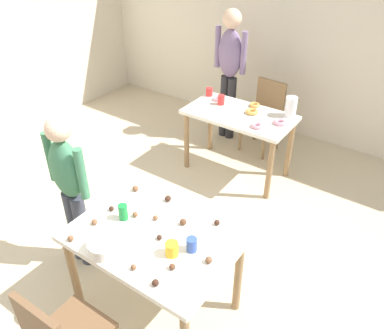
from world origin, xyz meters
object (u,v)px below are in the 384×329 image
object	(u,v)px
person_adult_far	(230,64)
pitcher_far	(291,107)
chair_far_table	(265,112)
mixing_bowl	(104,247)
soda_can	(123,212)
dining_table_near	(153,247)
person_girl_near	(69,183)
dining_table_far	(239,123)

from	to	relation	value
person_adult_far	pitcher_far	distance (m)	1.08
chair_far_table	pitcher_far	xyz separation A→B (m)	(0.47, -0.43, 0.36)
mixing_bowl	soda_can	xyz separation A→B (m)	(-0.12, 0.31, 0.02)
pitcher_far	mixing_bowl	bearing A→B (deg)	-94.68
chair_far_table	person_adult_far	xyz separation A→B (m)	(-0.52, -0.01, 0.50)
pitcher_far	dining_table_near	bearing A→B (deg)	-91.08
soda_can	dining_table_near	bearing A→B (deg)	-4.01
dining_table_near	person_adult_far	bearing A→B (deg)	109.75
person_adult_far	mixing_bowl	world-z (taller)	person_adult_far
person_adult_far	mixing_bowl	size ratio (longest dim) A/B	7.86
person_girl_near	pitcher_far	world-z (taller)	person_girl_near
dining_table_far	person_adult_far	world-z (taller)	person_adult_far
mixing_bowl	chair_far_table	bearing A→B (deg)	95.10
person_girl_near	soda_can	size ratio (longest dim) A/B	11.52
dining_table_near	mixing_bowl	world-z (taller)	mixing_bowl
mixing_bowl	soda_can	bearing A→B (deg)	111.04
mixing_bowl	dining_table_near	bearing A→B (deg)	60.62
dining_table_far	chair_far_table	distance (m)	0.69
soda_can	dining_table_far	bearing A→B (deg)	94.19
person_girl_near	person_adult_far	distance (m)	2.63
dining_table_near	mixing_bowl	xyz separation A→B (m)	(-0.16, -0.29, 0.15)
dining_table_near	pitcher_far	size ratio (longest dim) A/B	5.27
person_adult_far	dining_table_near	bearing A→B (deg)	-70.25
chair_far_table	pitcher_far	distance (m)	0.73
dining_table_near	person_girl_near	size ratio (longest dim) A/B	0.81
chair_far_table	person_girl_near	size ratio (longest dim) A/B	0.62
chair_far_table	mixing_bowl	xyz separation A→B (m)	(0.26, -2.95, 0.30)
dining_table_near	person_adult_far	xyz separation A→B (m)	(-0.95, 2.65, 0.35)
dining_table_far	mixing_bowl	distance (m)	2.30
person_adult_far	soda_can	size ratio (longest dim) A/B	13.50
chair_far_table	mixing_bowl	bearing A→B (deg)	-84.90
mixing_bowl	pitcher_far	xyz separation A→B (m)	(0.21, 2.52, 0.06)
person_girl_near	dining_table_far	bearing A→B (deg)	77.91
pitcher_far	person_girl_near	bearing A→B (deg)	-111.96
pitcher_far	dining_table_far	bearing A→B (deg)	-152.56
soda_can	person_adult_far	bearing A→B (deg)	104.23
dining_table_far	soda_can	bearing A→B (deg)	-85.81
soda_can	pitcher_far	distance (m)	2.24
soda_can	pitcher_far	xyz separation A→B (m)	(0.33, 2.21, 0.05)
chair_far_table	soda_can	xyz separation A→B (m)	(0.14, -2.64, 0.31)
person_adult_far	pitcher_far	xyz separation A→B (m)	(0.99, -0.41, -0.14)
person_girl_near	person_adult_far	world-z (taller)	person_adult_far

